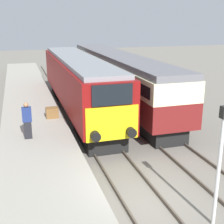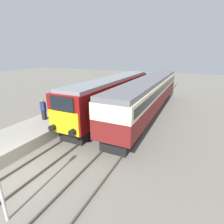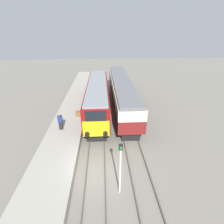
{
  "view_description": "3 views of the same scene",
  "coord_description": "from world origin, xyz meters",
  "px_view_note": "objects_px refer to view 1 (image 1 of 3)",
  "views": [
    {
      "loc": [
        -3.93,
        -8.98,
        6.37
      ],
      "look_at": [
        0.0,
        3.88,
        2.33
      ],
      "focal_mm": 50.0,
      "sensor_mm": 36.0,
      "label": 1
    },
    {
      "loc": [
        7.63,
        -4.61,
        6.21
      ],
      "look_at": [
        1.7,
        7.88,
        1.6
      ],
      "focal_mm": 28.0,
      "sensor_mm": 36.0,
      "label": 2
    },
    {
      "loc": [
        0.7,
        -10.23,
        10.13
      ],
      "look_at": [
        1.7,
        7.88,
        1.6
      ],
      "focal_mm": 28.0,
      "sensor_mm": 36.0,
      "label": 3
    }
  ],
  "objects_px": {
    "locomotive": "(78,82)",
    "signal_post": "(220,158)",
    "passenger_carriage": "(117,73)",
    "person_on_platform": "(27,121)",
    "luggage_crate": "(52,113)"
  },
  "relations": [
    {
      "from": "passenger_carriage",
      "to": "signal_post",
      "type": "height_order",
      "value": "signal_post"
    },
    {
      "from": "passenger_carriage",
      "to": "signal_post",
      "type": "bearing_deg",
      "value": -96.32
    },
    {
      "from": "signal_post",
      "to": "luggage_crate",
      "type": "distance_m",
      "value": 11.1
    },
    {
      "from": "locomotive",
      "to": "luggage_crate",
      "type": "relative_size",
      "value": 23.42
    },
    {
      "from": "signal_post",
      "to": "person_on_platform",
      "type": "bearing_deg",
      "value": 126.22
    },
    {
      "from": "person_on_platform",
      "to": "signal_post",
      "type": "relative_size",
      "value": 0.45
    },
    {
      "from": "locomotive",
      "to": "person_on_platform",
      "type": "height_order",
      "value": "locomotive"
    },
    {
      "from": "passenger_carriage",
      "to": "person_on_platform",
      "type": "height_order",
      "value": "passenger_carriage"
    },
    {
      "from": "locomotive",
      "to": "passenger_carriage",
      "type": "distance_m",
      "value": 3.86
    },
    {
      "from": "person_on_platform",
      "to": "luggage_crate",
      "type": "bearing_deg",
      "value": 63.56
    },
    {
      "from": "locomotive",
      "to": "passenger_carriage",
      "type": "relative_size",
      "value": 0.84
    },
    {
      "from": "locomotive",
      "to": "signal_post",
      "type": "distance_m",
      "value": 13.64
    },
    {
      "from": "locomotive",
      "to": "passenger_carriage",
      "type": "bearing_deg",
      "value": 28.18
    },
    {
      "from": "passenger_carriage",
      "to": "person_on_platform",
      "type": "relative_size",
      "value": 10.89
    },
    {
      "from": "locomotive",
      "to": "luggage_crate",
      "type": "bearing_deg",
      "value": -124.42
    }
  ]
}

